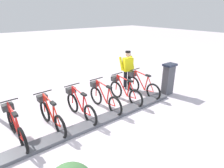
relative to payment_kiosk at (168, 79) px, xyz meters
The scene contains 10 objects.
ground_plane 3.57m from the payment_kiosk, 90.87° to the left, with size 60.00×60.00×0.00m, color #BBAEB4.
dock_rail_base 3.56m from the payment_kiosk, 90.87° to the left, with size 0.44×6.38×0.10m, color #47474C.
payment_kiosk is the anchor object (origin of this frame).
bike_docked_0 1.11m from the payment_kiosk, 58.18° to the left, with size 1.72×0.54×1.02m.
bike_docked_1 1.95m from the payment_kiosk, 72.84° to the left, with size 1.72×0.54×1.02m.
bike_docked_2 2.85m from the payment_kiosk, 78.38° to the left, with size 1.72×0.54×1.02m.
bike_docked_3 3.76m from the payment_kiosk, 81.24° to the left, with size 1.72×0.54×1.02m.
bike_docked_4 4.68m from the payment_kiosk, 82.98° to the left, with size 1.72×0.54×1.02m.
bike_docked_5 5.60m from the payment_kiosk, 84.14° to the left, with size 1.72×0.54×1.02m.
worker_near_rack 1.72m from the payment_kiosk, 32.11° to the left, with size 0.56×0.68×1.66m.
Camera 1 is at (-4.10, 2.56, 3.19)m, focal length 29.69 mm.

